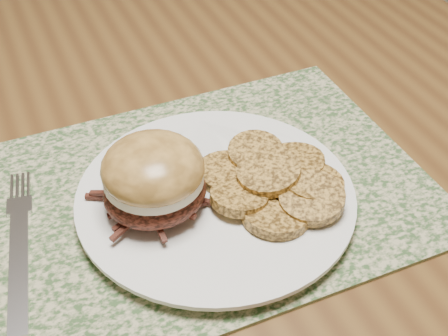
% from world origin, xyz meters
% --- Properties ---
extents(placemat, '(0.45, 0.33, 0.00)m').
position_xyz_m(placemat, '(0.24, -0.20, 0.75)').
color(placemat, '#325029').
rests_on(placemat, dining_table).
extents(dinner_plate, '(0.26, 0.26, 0.02)m').
position_xyz_m(dinner_plate, '(0.24, -0.23, 0.76)').
color(dinner_plate, white).
rests_on(dinner_plate, placemat).
extents(pork_sandwich, '(0.12, 0.12, 0.07)m').
position_xyz_m(pork_sandwich, '(0.18, -0.22, 0.81)').
color(pork_sandwich, black).
rests_on(pork_sandwich, dinner_plate).
extents(roasted_potatoes, '(0.15, 0.17, 0.04)m').
position_xyz_m(roasted_potatoes, '(0.30, -0.24, 0.78)').
color(roasted_potatoes, '#B78536').
rests_on(roasted_potatoes, dinner_plate).
extents(fork, '(0.05, 0.21, 0.00)m').
position_xyz_m(fork, '(0.05, -0.20, 0.76)').
color(fork, silver).
rests_on(fork, placemat).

